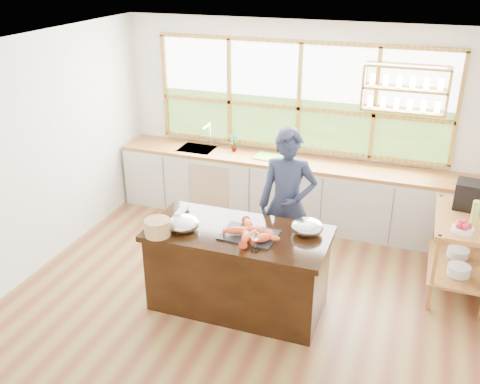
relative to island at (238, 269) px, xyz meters
The scene contains 18 objects.
ground_plane 0.50m from the island, 90.00° to the left, with size 5.00×5.00×0.00m, color olive.
room_shell 1.48m from the island, 88.06° to the left, with size 5.02×4.52×2.71m.
back_counter 2.14m from the island, 90.50° to the left, with size 4.90×0.63×0.90m.
right_shelf_unit 2.45m from the island, 26.44° to the left, with size 0.62×1.10×0.90m.
island is the anchor object (origin of this frame).
cook 0.95m from the island, 68.85° to the left, with size 0.65×0.43×1.78m, color #1E243C.
potted_plant 2.43m from the island, 111.31° to the left, with size 0.14×0.09×0.26m, color slate.
cutting_board 2.21m from the island, 98.34° to the left, with size 0.40×0.30×0.01m, color #69C234.
espresso_machine 2.65m from the island, 31.98° to the left, with size 0.27×0.29×0.30m, color black.
wine_bottle 2.48m from the island, 21.76° to the left, with size 0.07×0.07×0.30m, color #97B04E.
fruit_bowl 2.32m from the island, 19.43° to the left, with size 0.22×0.22×0.11m.
slate_board 0.48m from the island, 20.84° to the right, with size 0.55×0.40×0.02m, color black.
lobster_pile 0.53m from the island, 27.41° to the right, with size 0.52×0.48×0.08m.
mixing_bowl_left 0.76m from the island, 163.96° to the right, with size 0.33×0.33×0.16m, color #BABDC1.
mixing_bowl_right 0.87m from the island, 16.87° to the left, with size 0.33×0.33×0.16m, color #BABDC1.
wine_glass 0.74m from the island, 47.85° to the right, with size 0.08×0.08×0.22m.
wicker_basket 0.96m from the island, 154.95° to the right, with size 0.26×0.26×0.17m, color tan.
parchment_roll 0.87m from the island, 168.37° to the left, with size 0.08×0.08×0.30m, color silver.
Camera 1 is at (1.62, -4.68, 3.49)m, focal length 40.00 mm.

